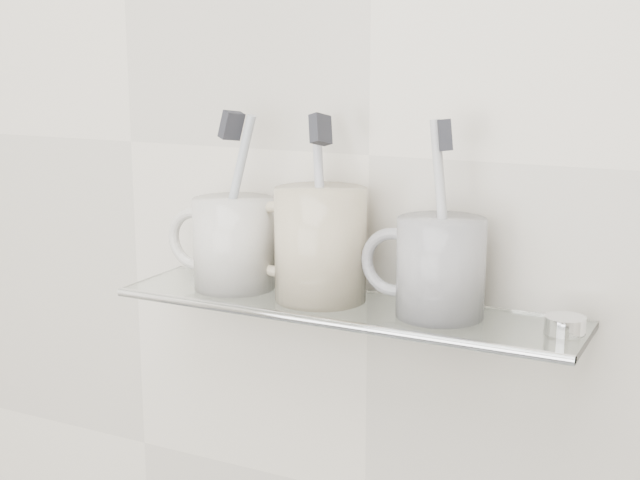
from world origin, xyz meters
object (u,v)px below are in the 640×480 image
Objects in this scene: shelf_glass at (344,308)px; mug_left at (234,243)px; mug_center at (320,244)px; mug_right at (441,268)px.

mug_left is at bearing 177.92° from shelf_glass.
mug_center reaches higher than mug_right.
shelf_glass is 5.03× the size of mug_right.
mug_left reaches higher than shelf_glass.
mug_left is at bearing -165.57° from mug_right.
mug_center is 0.13m from mug_right.
shelf_glass is 4.16× the size of mug_center.
mug_right is at bearing 3.59° from mug_left.
mug_center is at bearing 170.47° from shelf_glass.
mug_left is at bearing 160.73° from mug_center.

